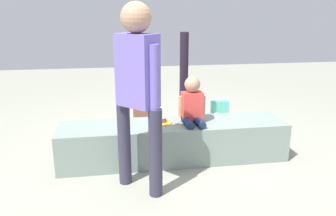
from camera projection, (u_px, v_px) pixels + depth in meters
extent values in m
plane|color=gray|center=(173.00, 159.00, 3.63)|extent=(12.00, 12.00, 0.00)
cube|color=gray|center=(174.00, 141.00, 3.57)|extent=(2.35, 0.52, 0.40)
cylinder|color=navy|center=(188.00, 122.00, 3.43)|extent=(0.09, 0.25, 0.08)
cylinder|color=navy|center=(199.00, 122.00, 3.44)|extent=(0.09, 0.25, 0.08)
cube|color=#E9443D|center=(192.00, 106.00, 3.50)|extent=(0.22, 0.15, 0.28)
sphere|color=tan|center=(192.00, 84.00, 3.44)|extent=(0.16, 0.16, 0.16)
cylinder|color=tan|center=(181.00, 106.00, 3.49)|extent=(0.05, 0.05, 0.21)
cylinder|color=tan|center=(203.00, 106.00, 3.51)|extent=(0.05, 0.05, 0.21)
cylinder|color=#302D41|center=(156.00, 154.00, 2.83)|extent=(0.11, 0.11, 0.77)
cylinder|color=#302D41|center=(124.00, 144.00, 3.03)|extent=(0.11, 0.11, 0.77)
cube|color=#6F5FBE|center=(137.00, 71.00, 2.74)|extent=(0.37, 0.37, 0.59)
sphere|color=tan|center=(136.00, 17.00, 2.62)|extent=(0.24, 0.24, 0.24)
cylinder|color=#6F5FBE|center=(154.00, 80.00, 2.65)|extent=(0.09, 0.09, 0.55)
cylinder|color=#6F5FBE|center=(122.00, 75.00, 2.85)|extent=(0.09, 0.09, 0.55)
cylinder|color=yellow|center=(162.00, 123.00, 3.52)|extent=(0.22, 0.22, 0.01)
cylinder|color=#82584C|center=(162.00, 120.00, 3.51)|extent=(0.10, 0.10, 0.05)
cylinder|color=pink|center=(162.00, 118.00, 3.50)|extent=(0.10, 0.10, 0.01)
cube|color=silver|center=(168.00, 122.00, 3.52)|extent=(0.11, 0.04, 0.00)
cube|color=#59C6B2|center=(220.00, 109.00, 5.00)|extent=(0.25, 0.10, 0.24)
torus|color=white|center=(216.00, 101.00, 4.96)|extent=(0.10, 0.01, 0.10)
torus|color=white|center=(224.00, 101.00, 4.98)|extent=(0.10, 0.01, 0.10)
cylinder|color=black|center=(183.00, 127.00, 4.53)|extent=(0.36, 0.36, 0.04)
cylinder|color=black|center=(184.00, 81.00, 4.36)|extent=(0.11, 0.11, 1.22)
cylinder|color=silver|center=(215.00, 122.00, 4.55)|extent=(0.06, 0.06, 0.16)
cone|color=silver|center=(216.00, 115.00, 4.53)|extent=(0.06, 0.06, 0.03)
cylinder|color=white|center=(216.00, 114.00, 4.52)|extent=(0.03, 0.03, 0.02)
cylinder|color=red|center=(223.00, 120.00, 4.75)|extent=(0.08, 0.08, 0.09)
cube|color=black|center=(83.00, 139.00, 3.92)|extent=(0.28, 0.12, 0.19)
torus|color=black|center=(83.00, 131.00, 3.89)|extent=(0.21, 0.01, 0.21)
cube|color=brown|center=(145.00, 114.00, 4.81)|extent=(0.32, 0.15, 0.22)
torus|color=brown|center=(144.00, 106.00, 4.78)|extent=(0.24, 0.01, 0.24)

